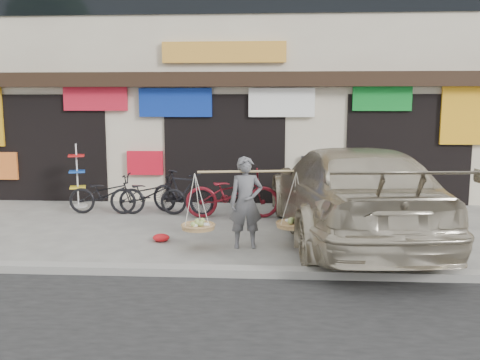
# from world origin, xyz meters

# --- Properties ---
(ground) EXTENTS (70.00, 70.00, 0.00)m
(ground) POSITION_xyz_m (0.00, 0.00, 0.00)
(ground) COLOR gray
(ground) RESTS_ON ground
(kerb) EXTENTS (70.00, 0.25, 0.12)m
(kerb) POSITION_xyz_m (0.00, -2.00, 0.06)
(kerb) COLOR gray
(kerb) RESTS_ON ground
(shophouse_block) EXTENTS (14.00, 6.32, 7.00)m
(shophouse_block) POSITION_xyz_m (-0.00, 6.42, 3.45)
(shophouse_block) COLOR beige
(shophouse_block) RESTS_ON ground
(street_vendor) EXTENTS (2.18, 0.80, 1.58)m
(street_vendor) POSITION_xyz_m (0.73, -0.53, 0.73)
(street_vendor) COLOR #5C5C61
(street_vendor) RESTS_ON ground
(bike_0) EXTENTS (1.74, 0.63, 0.91)m
(bike_0) POSITION_xyz_m (-2.54, 2.01, 0.46)
(bike_0) COLOR black
(bike_0) RESTS_ON ground
(bike_1) EXTENTS (1.68, 1.10, 0.99)m
(bike_1) POSITION_xyz_m (-0.83, 2.11, 0.49)
(bike_1) COLOR black
(bike_1) RESTS_ON ground
(bike_2) EXTENTS (2.08, 0.86, 1.07)m
(bike_2) POSITION_xyz_m (0.32, 1.79, 0.53)
(bike_2) COLOR maroon
(bike_2) RESTS_ON ground
(bike_3) EXTENTS (1.74, 0.63, 0.91)m
(bike_3) POSITION_xyz_m (-1.59, 2.01, 0.46)
(bike_3) COLOR black
(bike_3) RESTS_ON ground
(suv) EXTENTS (2.97, 6.10, 1.71)m
(suv) POSITION_xyz_m (2.58, 0.22, 0.85)
(suv) COLOR #BFB39A
(suv) RESTS_ON ground
(display_rack) EXTENTS (0.46, 0.46, 1.53)m
(display_rack) POSITION_xyz_m (-3.49, 2.75, 0.62)
(display_rack) COLOR silver
(display_rack) RESTS_ON ground
(red_bag) EXTENTS (0.31, 0.25, 0.14)m
(red_bag) POSITION_xyz_m (-0.83, -0.24, 0.07)
(red_bag) COLOR red
(red_bag) RESTS_ON ground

